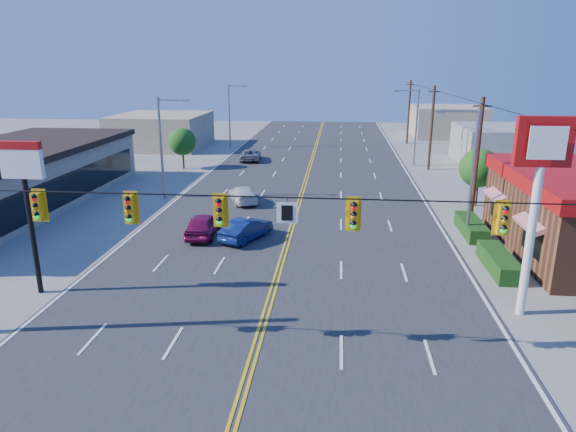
# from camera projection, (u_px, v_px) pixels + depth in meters

# --- Properties ---
(ground) EXTENTS (160.00, 160.00, 0.00)m
(ground) POSITION_uv_depth(u_px,v_px,m) (256.00, 349.00, 19.58)
(ground) COLOR gray
(ground) RESTS_ON ground
(road) EXTENTS (20.00, 120.00, 0.06)m
(road) POSITION_uv_depth(u_px,v_px,m) (298.00, 208.00, 38.65)
(road) COLOR #2D2D30
(road) RESTS_ON ground
(signal_span) EXTENTS (24.32, 0.34, 9.00)m
(signal_span) POSITION_uv_depth(u_px,v_px,m) (250.00, 227.00, 18.20)
(signal_span) COLOR #47301E
(signal_span) RESTS_ON ground
(kfc_pylon) EXTENTS (2.20, 0.36, 8.50)m
(kfc_pylon) POSITION_uv_depth(u_px,v_px,m) (539.00, 178.00, 20.64)
(kfc_pylon) COLOR white
(kfc_pylon) RESTS_ON ground
(strip_mall) EXTENTS (10.40, 26.40, 4.40)m
(strip_mall) POSITION_uv_depth(u_px,v_px,m) (2.00, 178.00, 38.18)
(strip_mall) COLOR tan
(strip_mall) RESTS_ON ground
(pizza_hut_sign) EXTENTS (1.90, 0.30, 6.85)m
(pizza_hut_sign) POSITION_uv_depth(u_px,v_px,m) (25.00, 186.00, 22.95)
(pizza_hut_sign) COLOR black
(pizza_hut_sign) RESTS_ON ground
(streetlight_se) EXTENTS (2.55, 0.25, 8.00)m
(streetlight_se) POSITION_uv_depth(u_px,v_px,m) (470.00, 167.00, 30.64)
(streetlight_se) COLOR gray
(streetlight_se) RESTS_ON ground
(streetlight_ne) EXTENTS (2.55, 0.25, 8.00)m
(streetlight_ne) POSITION_uv_depth(u_px,v_px,m) (415.00, 123.00, 53.53)
(streetlight_ne) COLOR gray
(streetlight_ne) RESTS_ON ground
(streetlight_sw) EXTENTS (2.55, 0.25, 8.00)m
(streetlight_sw) POSITION_uv_depth(u_px,v_px,m) (163.00, 142.00, 40.30)
(streetlight_sw) COLOR gray
(streetlight_sw) RESTS_ON ground
(streetlight_nw) EXTENTS (2.55, 0.25, 8.00)m
(streetlight_nw) POSITION_uv_depth(u_px,v_px,m) (231.00, 112.00, 65.10)
(streetlight_nw) COLOR gray
(streetlight_nw) RESTS_ON ground
(utility_pole_near) EXTENTS (0.28, 0.28, 8.40)m
(utility_pole_near) POSITION_uv_depth(u_px,v_px,m) (477.00, 161.00, 34.41)
(utility_pole_near) COLOR #47301E
(utility_pole_near) RESTS_ON ground
(utility_pole_mid) EXTENTS (0.28, 0.28, 8.40)m
(utility_pole_mid) POSITION_uv_depth(u_px,v_px,m) (431.00, 128.00, 51.58)
(utility_pole_mid) COLOR #47301E
(utility_pole_mid) RESTS_ON ground
(utility_pole_far) EXTENTS (0.28, 0.28, 8.40)m
(utility_pole_far) POSITION_uv_depth(u_px,v_px,m) (409.00, 112.00, 68.75)
(utility_pole_far) COLOR #47301E
(utility_pole_far) RESTS_ON ground
(tree_kfc_rear) EXTENTS (2.94, 2.94, 4.41)m
(tree_kfc_rear) POSITION_uv_depth(u_px,v_px,m) (479.00, 168.00, 38.47)
(tree_kfc_rear) COLOR #47301E
(tree_kfc_rear) RESTS_ON ground
(tree_west) EXTENTS (2.80, 2.80, 4.20)m
(tree_west) POSITION_uv_depth(u_px,v_px,m) (182.00, 142.00, 52.44)
(tree_west) COLOR #47301E
(tree_west) RESTS_ON ground
(bld_east_mid) EXTENTS (12.00, 10.00, 4.00)m
(bld_east_mid) POSITION_uv_depth(u_px,v_px,m) (516.00, 146.00, 55.10)
(bld_east_mid) COLOR gray
(bld_east_mid) RESTS_ON ground
(bld_west_far) EXTENTS (11.00, 12.00, 4.20)m
(bld_west_far) POSITION_uv_depth(u_px,v_px,m) (162.00, 131.00, 66.65)
(bld_west_far) COLOR tan
(bld_west_far) RESTS_ON ground
(bld_east_far) EXTENTS (10.00, 10.00, 4.40)m
(bld_east_far) POSITION_uv_depth(u_px,v_px,m) (447.00, 121.00, 76.31)
(bld_east_far) COLOR tan
(bld_east_far) RESTS_ON ground
(car_magenta) EXTENTS (1.92, 4.34, 1.45)m
(car_magenta) POSITION_uv_depth(u_px,v_px,m) (203.00, 226.00, 32.08)
(car_magenta) COLOR maroon
(car_magenta) RESTS_ON ground
(car_blue) EXTENTS (2.96, 4.27, 1.33)m
(car_blue) POSITION_uv_depth(u_px,v_px,m) (246.00, 230.00, 31.45)
(car_blue) COLOR navy
(car_blue) RESTS_ON ground
(car_white) EXTENTS (3.22, 4.69, 1.26)m
(car_white) POSITION_uv_depth(u_px,v_px,m) (243.00, 195.00, 39.98)
(car_white) COLOR silver
(car_white) RESTS_ON ground
(car_silver) EXTENTS (2.58, 4.85, 1.30)m
(car_silver) POSITION_uv_depth(u_px,v_px,m) (250.00, 155.00, 57.24)
(car_silver) COLOR gray
(car_silver) RESTS_ON ground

